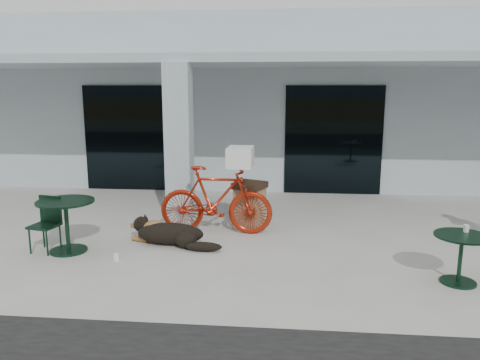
# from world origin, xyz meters

# --- Properties ---
(ground) EXTENTS (80.00, 80.00, 0.00)m
(ground) POSITION_xyz_m (0.00, 0.00, 0.00)
(ground) COLOR beige
(ground) RESTS_ON ground
(building) EXTENTS (22.00, 7.00, 4.50)m
(building) POSITION_xyz_m (0.00, 8.50, 2.25)
(building) COLOR #9EACB3
(building) RESTS_ON ground
(storefront_glass_left) EXTENTS (2.80, 0.06, 2.70)m
(storefront_glass_left) POSITION_xyz_m (-3.20, 4.98, 1.35)
(storefront_glass_left) COLOR black
(storefront_glass_left) RESTS_ON ground
(storefront_glass_right) EXTENTS (2.40, 0.06, 2.70)m
(storefront_glass_right) POSITION_xyz_m (1.80, 4.98, 1.35)
(storefront_glass_right) COLOR black
(storefront_glass_right) RESTS_ON ground
(column) EXTENTS (0.50, 0.50, 3.12)m
(column) POSITION_xyz_m (-1.50, 2.30, 1.56)
(column) COLOR #9EACB3
(column) RESTS_ON ground
(overhang) EXTENTS (22.00, 2.80, 0.18)m
(overhang) POSITION_xyz_m (0.00, 3.60, 3.21)
(overhang) COLOR #9EACB3
(overhang) RESTS_ON column
(bicycle) EXTENTS (2.09, 0.64, 1.25)m
(bicycle) POSITION_xyz_m (-0.65, 1.44, 0.62)
(bicycle) COLOR #A4210D
(bicycle) RESTS_ON ground
(laundry_basket) EXTENTS (0.46, 0.61, 0.36)m
(laundry_basket) POSITION_xyz_m (-0.20, 1.43, 1.43)
(laundry_basket) COLOR white
(laundry_basket) RESTS_ON bicycle
(dog) EXTENTS (1.39, 0.83, 0.44)m
(dog) POSITION_xyz_m (-1.33, 0.70, 0.22)
(dog) COLOR black
(dog) RESTS_ON ground
(cup_near_dog) EXTENTS (0.12, 0.12, 0.11)m
(cup_near_dog) POSITION_xyz_m (-1.99, -0.10, 0.06)
(cup_near_dog) COLOR white
(cup_near_dog) RESTS_ON ground
(cafe_table_near) EXTENTS (0.97, 0.97, 0.86)m
(cafe_table_near) POSITION_xyz_m (-2.92, 0.21, 0.43)
(cafe_table_near) COLOR black
(cafe_table_near) RESTS_ON ground
(cafe_chair_near) EXTENTS (0.49, 0.52, 0.90)m
(cafe_chair_near) POSITION_xyz_m (-3.28, 0.17, 0.45)
(cafe_chair_near) COLOR black
(cafe_chair_near) RESTS_ON ground
(cafe_table_far) EXTENTS (0.97, 0.97, 0.69)m
(cafe_table_far) POSITION_xyz_m (3.00, -0.50, 0.35)
(cafe_table_far) COLOR black
(cafe_table_far) RESTS_ON ground
(cup_on_table) EXTENTS (0.10, 0.10, 0.10)m
(cup_on_table) POSITION_xyz_m (3.10, -0.35, 0.74)
(cup_on_table) COLOR white
(cup_on_table) RESTS_ON cafe_table_far
(trash_receptacle) EXTENTS (0.70, 0.70, 0.90)m
(trash_receptacle) POSITION_xyz_m (-0.05, 1.80, 0.45)
(trash_receptacle) COLOR #8D6849
(trash_receptacle) RESTS_ON ground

